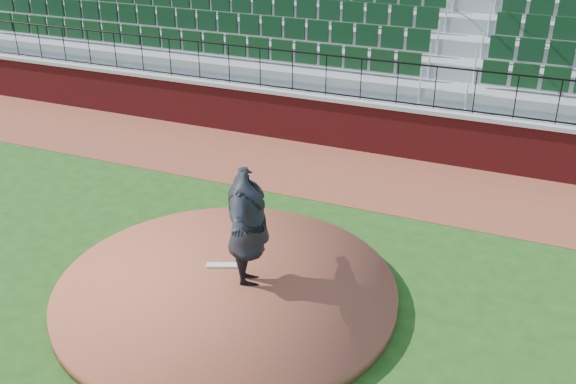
# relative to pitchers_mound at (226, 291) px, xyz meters

# --- Properties ---
(ground) EXTENTS (90.00, 90.00, 0.00)m
(ground) POSITION_rel_pitchers_mound_xyz_m (0.41, 0.09, -0.12)
(ground) COLOR #1E4714
(ground) RESTS_ON ground
(warning_track) EXTENTS (34.00, 3.20, 0.01)m
(warning_track) POSITION_rel_pitchers_mound_xyz_m (0.41, 5.49, -0.12)
(warning_track) COLOR brown
(warning_track) RESTS_ON ground
(field_wall) EXTENTS (34.00, 0.35, 1.20)m
(field_wall) POSITION_rel_pitchers_mound_xyz_m (0.41, 7.09, 0.47)
(field_wall) COLOR maroon
(field_wall) RESTS_ON ground
(wall_cap) EXTENTS (34.00, 0.45, 0.10)m
(wall_cap) POSITION_rel_pitchers_mound_xyz_m (0.41, 7.09, 1.12)
(wall_cap) COLOR #B7B7B7
(wall_cap) RESTS_ON field_wall
(wall_railing) EXTENTS (34.00, 0.05, 1.00)m
(wall_railing) POSITION_rel_pitchers_mound_xyz_m (0.41, 7.09, 1.67)
(wall_railing) COLOR black
(wall_railing) RESTS_ON wall_cap
(seating_stands) EXTENTS (34.00, 5.10, 4.60)m
(seating_stands) POSITION_rel_pitchers_mound_xyz_m (0.41, 9.81, 2.18)
(seating_stands) COLOR gray
(seating_stands) RESTS_ON ground
(concourse_wall) EXTENTS (34.00, 0.50, 5.50)m
(concourse_wall) POSITION_rel_pitchers_mound_xyz_m (0.41, 12.61, 2.62)
(concourse_wall) COLOR maroon
(concourse_wall) RESTS_ON ground
(pitchers_mound) EXTENTS (5.55, 5.55, 0.25)m
(pitchers_mound) POSITION_rel_pitchers_mound_xyz_m (0.00, 0.00, 0.00)
(pitchers_mound) COLOR brown
(pitchers_mound) RESTS_ON ground
(pitching_rubber) EXTENTS (0.59, 0.35, 0.04)m
(pitching_rubber) POSITION_rel_pitchers_mound_xyz_m (-0.30, 0.48, 0.14)
(pitching_rubber) COLOR silver
(pitching_rubber) RESTS_ON pitchers_mound
(pitcher) EXTENTS (1.61, 2.48, 1.97)m
(pitcher) POSITION_rel_pitchers_mound_xyz_m (0.31, 0.24, 1.11)
(pitcher) COLOR black
(pitcher) RESTS_ON pitchers_mound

